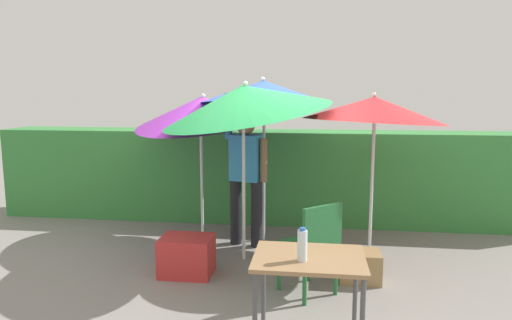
{
  "coord_description": "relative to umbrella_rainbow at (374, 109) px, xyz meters",
  "views": [
    {
      "loc": [
        0.67,
        -4.86,
        1.88
      ],
      "look_at": [
        0.0,
        0.3,
        1.1
      ],
      "focal_mm": 31.53,
      "sensor_mm": 36.0,
      "label": 1
    }
  ],
  "objects": [
    {
      "name": "ground_plane",
      "position": [
        -1.32,
        -0.23,
        -1.7
      ],
      "size": [
        24.0,
        24.0,
        0.0
      ],
      "primitive_type": "plane",
      "color": "gray"
    },
    {
      "name": "hedge_row",
      "position": [
        -1.32,
        1.41,
        -1.03
      ],
      "size": [
        8.0,
        0.7,
        1.33
      ],
      "primitive_type": "cube",
      "color": "#38843D",
      "rests_on": "ground_plane"
    },
    {
      "name": "umbrella_rainbow",
      "position": [
        0.0,
        0.0,
        0.0
      ],
      "size": [
        1.59,
        1.58,
        1.91
      ],
      "color": "silver",
      "rests_on": "ground_plane"
    },
    {
      "name": "umbrella_orange",
      "position": [
        -2.07,
        0.48,
        -0.03
      ],
      "size": [
        1.78,
        1.76,
        2.04
      ],
      "color": "silver",
      "rests_on": "ground_plane"
    },
    {
      "name": "umbrella_yellow",
      "position": [
        -1.4,
        -0.26,
        0.1
      ],
      "size": [
        1.91,
        1.88,
        2.2
      ],
      "color": "silver",
      "rests_on": "ground_plane"
    },
    {
      "name": "umbrella_navy",
      "position": [
        -1.28,
        0.46,
        0.19
      ],
      "size": [
        1.55,
        1.56,
        2.08
      ],
      "color": "silver",
      "rests_on": "ground_plane"
    },
    {
      "name": "person_vendor",
      "position": [
        -1.47,
        0.23,
        -0.76
      ],
      "size": [
        0.55,
        0.3,
        1.88
      ],
      "color": "black",
      "rests_on": "ground_plane"
    },
    {
      "name": "chair_plastic",
      "position": [
        -0.65,
        -1.08,
        -1.19
      ],
      "size": [
        0.62,
        0.62,
        0.89
      ],
      "color": "#236633",
      "rests_on": "ground_plane"
    },
    {
      "name": "cooler_box",
      "position": [
        -1.94,
        -0.75,
        -1.5
      ],
      "size": [
        0.53,
        0.4,
        0.4
      ],
      "primitive_type": "cube",
      "color": "red",
      "rests_on": "ground_plane"
    },
    {
      "name": "crate_cardboard",
      "position": [
        -0.17,
        -0.68,
        -1.55
      ],
      "size": [
        0.41,
        0.32,
        0.3
      ],
      "primitive_type": "cube",
      "color": "#9E7A4C",
      "rests_on": "ground_plane"
    },
    {
      "name": "folding_table",
      "position": [
        -0.67,
        -1.98,
        -1.07
      ],
      "size": [
        0.8,
        0.6,
        0.72
      ],
      "color": "#4C4C51",
      "rests_on": "ground_plane"
    },
    {
      "name": "bottle_water",
      "position": [
        -0.72,
        -2.07,
        -0.87
      ],
      "size": [
        0.07,
        0.07,
        0.24
      ],
      "color": "silver",
      "rests_on": "folding_table"
    }
  ]
}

